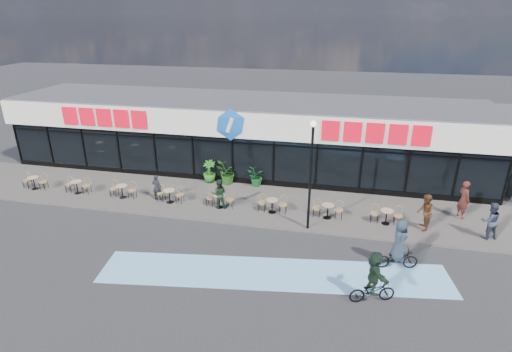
% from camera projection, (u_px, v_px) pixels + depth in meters
% --- Properties ---
extents(ground, '(120.00, 120.00, 0.00)m').
position_uv_depth(ground, '(193.00, 243.00, 18.21)').
color(ground, '#28282B').
rests_on(ground, ground).
extents(sidewalk, '(44.00, 5.00, 0.10)m').
position_uv_depth(sidewalk, '(221.00, 200.00, 22.26)').
color(sidewalk, '#524C48').
rests_on(sidewalk, ground).
extents(bike_lane, '(14.17, 4.13, 0.01)m').
position_uv_depth(bike_lane, '(273.00, 273.00, 16.07)').
color(bike_lane, '#7EBFEF').
rests_on(bike_lane, ground).
extents(building, '(30.60, 6.57, 4.75)m').
position_uv_depth(building, '(244.00, 134.00, 26.30)').
color(building, black).
rests_on(building, ground).
extents(lamp_post, '(0.28, 0.28, 5.31)m').
position_uv_depth(lamp_post, '(311.00, 167.00, 18.08)').
color(lamp_post, black).
rests_on(lamp_post, sidewalk).
extents(bistro_set_0, '(1.54, 0.62, 0.90)m').
position_uv_depth(bistro_set_0, '(35.00, 181.00, 23.46)').
color(bistro_set_0, tan).
rests_on(bistro_set_0, sidewalk).
extents(bistro_set_1, '(1.54, 0.62, 0.90)m').
position_uv_depth(bistro_set_1, '(78.00, 185.00, 22.90)').
color(bistro_set_1, tan).
rests_on(bistro_set_1, sidewalk).
extents(bistro_set_2, '(1.54, 0.62, 0.90)m').
position_uv_depth(bistro_set_2, '(123.00, 190.00, 22.35)').
color(bistro_set_2, tan).
rests_on(bistro_set_2, sidewalk).
extents(bistro_set_3, '(1.54, 0.62, 0.90)m').
position_uv_depth(bistro_set_3, '(170.00, 194.00, 21.80)').
color(bistro_set_3, tan).
rests_on(bistro_set_3, sidewalk).
extents(bistro_set_4, '(1.54, 0.62, 0.90)m').
position_uv_depth(bistro_set_4, '(220.00, 199.00, 21.24)').
color(bistro_set_4, tan).
rests_on(bistro_set_4, sidewalk).
extents(bistro_set_5, '(1.54, 0.62, 0.90)m').
position_uv_depth(bistro_set_5, '(272.00, 204.00, 20.69)').
color(bistro_set_5, tan).
rests_on(bistro_set_5, sidewalk).
extents(bistro_set_6, '(1.54, 0.62, 0.90)m').
position_uv_depth(bistro_set_6, '(328.00, 209.00, 20.13)').
color(bistro_set_6, tan).
rests_on(bistro_set_6, sidewalk).
extents(bistro_set_7, '(1.54, 0.62, 0.90)m').
position_uv_depth(bistro_set_7, '(386.00, 215.00, 19.58)').
color(bistro_set_7, tan).
rests_on(bistro_set_7, sidewalk).
extents(potted_plant_left, '(1.53, 1.44, 1.36)m').
position_uv_depth(potted_plant_left, '(227.00, 173.00, 24.03)').
color(potted_plant_left, '#215317').
rests_on(potted_plant_left, sidewalk).
extents(potted_plant_mid, '(0.85, 0.85, 1.38)m').
position_uv_depth(potted_plant_mid, '(209.00, 171.00, 24.27)').
color(potted_plant_mid, '#25671D').
rests_on(potted_plant_mid, sidewalk).
extents(potted_plant_right, '(1.11, 0.98, 1.17)m').
position_uv_depth(potted_plant_right, '(256.00, 177.00, 23.74)').
color(potted_plant_right, '#165023').
rests_on(potted_plant_right, sidewalk).
extents(patron_left, '(0.53, 0.35, 1.45)m').
position_uv_depth(patron_left, '(157.00, 187.00, 21.96)').
color(patron_left, black).
rests_on(patron_left, sidewalk).
extents(patron_right, '(0.90, 0.76, 1.62)m').
position_uv_depth(patron_right, '(219.00, 194.00, 20.99)').
color(patron_right, '#1B311F').
rests_on(patron_right, sidewalk).
extents(pedestrian_a, '(0.70, 0.89, 1.82)m').
position_uv_depth(pedestrian_a, '(425.00, 212.00, 18.81)').
color(pedestrian_a, '#50311C').
rests_on(pedestrian_a, sidewalk).
extents(pedestrian_b, '(0.72, 0.85, 1.98)m').
position_uv_depth(pedestrian_b, '(464.00, 199.00, 19.94)').
color(pedestrian_b, '#491E1A').
rests_on(pedestrian_b, sidewalk).
extents(pedestrian_c, '(1.02, 0.89, 1.79)m').
position_uv_depth(pedestrian_c, '(490.00, 221.00, 18.11)').
color(pedestrian_c, '#2E3447').
rests_on(pedestrian_c, sidewalk).
extents(cyclist_a, '(1.79, 1.58, 2.07)m').
position_uv_depth(cyclist_a, '(374.00, 280.00, 14.21)').
color(cyclist_a, black).
rests_on(cyclist_a, ground).
extents(cyclist_b, '(1.80, 0.96, 2.22)m').
position_uv_depth(cyclist_b, '(398.00, 249.00, 16.11)').
color(cyclist_b, black).
rests_on(cyclist_b, ground).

